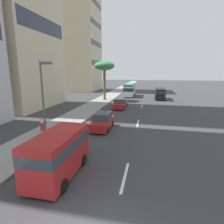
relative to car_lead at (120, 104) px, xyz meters
The scene contains 15 objects.
ground_plane 7.45m from the car_lead, 28.02° to the right, with size 198.00×198.00×0.00m, color #38383A.
sidewalk_right 8.16m from the car_lead, 36.36° to the left, with size 162.00×3.98×0.15m, color gray.
lane_stripe_near 20.31m from the car_lead, behind, with size 3.20×0.16×0.01m, color silver.
lane_stripe_mid 9.19m from the car_lead, 157.63° to the right, with size 3.20×0.16×0.01m, color silver.
lane_stripe_far 4.55m from the car_lead, 50.87° to the right, with size 3.20×0.16×0.01m, color silver.
car_lead is the anchor object (origin of this frame).
car_second 11.52m from the car_lead, behind, with size 4.08×1.79×1.72m.
minibus_third 15.32m from the car_lead, ahead, with size 6.93×2.42×3.01m.
van_fourth 20.57m from the car_lead, behind, with size 4.71×2.08×2.52m.
van_fifth 13.48m from the car_lead, 30.92° to the right, with size 5.34×2.09×2.35m.
pedestrian_near_lamp 15.29m from the car_lead, 160.21° to the left, with size 0.38×0.34×1.58m.
pedestrian_mid_block 16.44m from the car_lead, 165.35° to the left, with size 0.38×0.38×1.67m.
palm_tree 10.72m from the car_lead, 30.35° to the left, with size 4.08×4.08×7.81m.
street_lamp 17.58m from the car_lead, 169.59° to the left, with size 0.24×0.97×6.50m.
office_tower_far 36.23m from the car_lead, 33.07° to the left, with size 12.21×12.56×31.39m.
Camera 1 is at (-4.53, -1.18, 5.90)m, focal length 29.59 mm.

